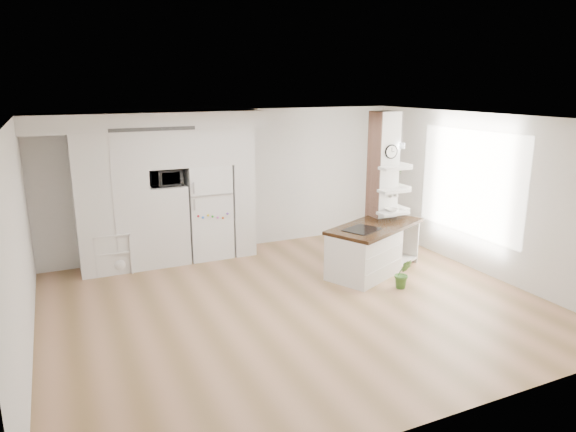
# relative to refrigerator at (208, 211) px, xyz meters

# --- Properties ---
(floor) EXTENTS (7.00, 6.00, 0.01)m
(floor) POSITION_rel_refrigerator_xyz_m (0.53, -2.68, -0.88)
(floor) COLOR tan
(floor) RESTS_ON ground
(room) EXTENTS (7.04, 6.04, 2.72)m
(room) POSITION_rel_refrigerator_xyz_m (0.53, -2.68, 0.98)
(room) COLOR white
(room) RESTS_ON ground
(cabinet_wall) EXTENTS (4.00, 0.71, 2.70)m
(cabinet_wall) POSITION_rel_refrigerator_xyz_m (-0.92, -0.01, 0.63)
(cabinet_wall) COLOR white
(cabinet_wall) RESTS_ON floor
(refrigerator) EXTENTS (0.78, 0.69, 1.75)m
(refrigerator) POSITION_rel_refrigerator_xyz_m (0.00, 0.00, 0.00)
(refrigerator) COLOR white
(refrigerator) RESTS_ON floor
(column) EXTENTS (0.69, 0.90, 2.70)m
(column) POSITION_rel_refrigerator_xyz_m (2.90, -1.55, 0.48)
(column) COLOR silver
(column) RESTS_ON floor
(window) EXTENTS (0.00, 2.40, 2.40)m
(window) POSITION_rel_refrigerator_xyz_m (4.00, -2.38, 0.62)
(window) COLOR white
(window) RESTS_ON room
(pendant_light) EXTENTS (0.12, 0.12, 0.10)m
(pendant_light) POSITION_rel_refrigerator_xyz_m (2.23, -2.53, 1.24)
(pendant_light) COLOR white
(pendant_light) RESTS_ON room
(kitchen_island) EXTENTS (2.05, 1.57, 1.40)m
(kitchen_island) POSITION_rel_refrigerator_xyz_m (2.17, -2.06, -0.44)
(kitchen_island) COLOR white
(kitchen_island) RESTS_ON floor
(bookshelf) EXTENTS (0.62, 0.39, 0.71)m
(bookshelf) POSITION_rel_refrigerator_xyz_m (-1.72, -0.19, -0.56)
(bookshelf) COLOR white
(bookshelf) RESTS_ON floor
(floor_plant_a) EXTENTS (0.33, 0.30, 0.49)m
(floor_plant_a) POSITION_rel_refrigerator_xyz_m (2.34, -2.83, -0.63)
(floor_plant_a) COLOR #478133
(floor_plant_a) RESTS_ON floor
(floor_plant_b) EXTENTS (0.26, 0.26, 0.45)m
(floor_plant_b) POSITION_rel_refrigerator_xyz_m (3.52, -1.25, -0.65)
(floor_plant_b) COLOR #478133
(floor_plant_b) RESTS_ON floor
(microwave) EXTENTS (0.54, 0.37, 0.30)m
(microwave) POSITION_rel_refrigerator_xyz_m (-0.75, -0.06, 0.69)
(microwave) COLOR #2D2D2D
(microwave) RESTS_ON cabinet_wall
(shelf_plant) EXTENTS (0.27, 0.23, 0.30)m
(shelf_plant) POSITION_rel_refrigerator_xyz_m (3.15, -1.38, 0.65)
(shelf_plant) COLOR #478133
(shelf_plant) RESTS_ON column
(decor_bowl) EXTENTS (0.22, 0.22, 0.05)m
(decor_bowl) POSITION_rel_refrigerator_xyz_m (2.82, -1.78, 0.13)
(decor_bowl) COLOR white
(decor_bowl) RESTS_ON column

